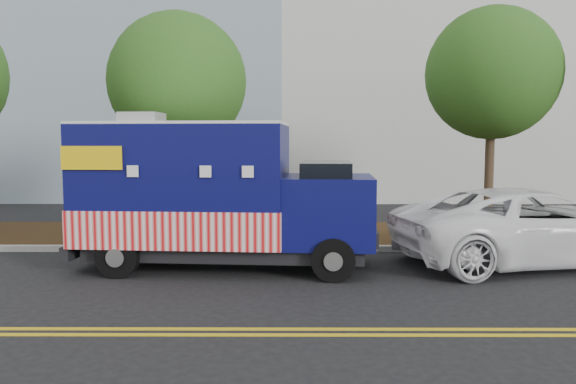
{
  "coord_description": "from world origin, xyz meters",
  "views": [
    {
      "loc": [
        2.37,
        -12.49,
        2.77
      ],
      "look_at": [
        2.32,
        0.6,
        1.57
      ],
      "focal_mm": 35.0,
      "sensor_mm": 36.0,
      "label": 1
    }
  ],
  "objects": [
    {
      "name": "white_car",
      "position": [
        7.8,
        -0.04,
        0.86
      ],
      "size": [
        6.62,
        3.99,
        1.72
      ],
      "primitive_type": "imported",
      "rotation": [
        0.0,
        0.0,
        1.76
      ],
      "color": "white",
      "rests_on": "ground"
    },
    {
      "name": "sign_post",
      "position": [
        -1.88,
        1.94,
        1.2
      ],
      "size": [
        0.06,
        0.06,
        2.4
      ],
      "primitive_type": "cube",
      "color": "#473828",
      "rests_on": "ground"
    },
    {
      "name": "ground",
      "position": [
        0.0,
        0.0,
        0.0
      ],
      "size": [
        120.0,
        120.0,
        0.0
      ],
      "primitive_type": "plane",
      "color": "black",
      "rests_on": "ground"
    },
    {
      "name": "centerline_near",
      "position": [
        0.0,
        -4.45,
        0.01
      ],
      "size": [
        120.0,
        0.1,
        0.01
      ],
      "primitive_type": "cube",
      "color": "gold",
      "rests_on": "ground"
    },
    {
      "name": "tree_b",
      "position": [
        -0.74,
        3.16,
        4.39
      ],
      "size": [
        3.79,
        3.79,
        6.29
      ],
      "color": "#38281C",
      "rests_on": "ground"
    },
    {
      "name": "food_truck",
      "position": [
        0.65,
        -0.37,
        1.53
      ],
      "size": [
        6.57,
        2.86,
        3.38
      ],
      "rotation": [
        0.0,
        0.0,
        -0.07
      ],
      "color": "black",
      "rests_on": "ground"
    },
    {
      "name": "mulch_strip",
      "position": [
        0.0,
        3.5,
        0.07
      ],
      "size": [
        120.0,
        4.0,
        0.15
      ],
      "primitive_type": "cube",
      "color": "black",
      "rests_on": "ground"
    },
    {
      "name": "centerline_far",
      "position": [
        0.0,
        -4.7,
        0.01
      ],
      "size": [
        120.0,
        0.1,
        0.01
      ],
      "primitive_type": "cube",
      "color": "gold",
      "rests_on": "ground"
    },
    {
      "name": "curb",
      "position": [
        0.0,
        1.4,
        0.07
      ],
      "size": [
        120.0,
        0.18,
        0.15
      ],
      "primitive_type": "cube",
      "color": "#9E9E99",
      "rests_on": "ground"
    },
    {
      "name": "tree_c",
      "position": [
        8.16,
        3.82,
        4.68
      ],
      "size": [
        3.78,
        3.78,
        6.58
      ],
      "color": "#38281C",
      "rests_on": "ground"
    }
  ]
}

